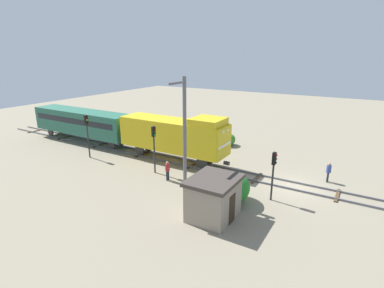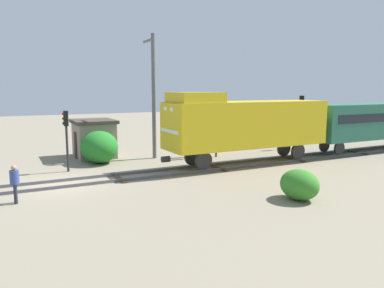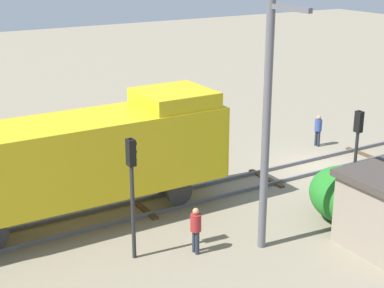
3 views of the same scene
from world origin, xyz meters
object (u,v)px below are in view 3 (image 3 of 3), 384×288
object	(u,v)px
locomotive	(89,154)
traffic_signal_mid	(132,177)
worker_by_signal	(196,227)
worker_near_track	(318,128)
catenary_mast	(268,122)
traffic_signal_near	(358,136)

from	to	relation	value
locomotive	traffic_signal_mid	xyz separation A→B (m)	(-3.40, -0.16, 0.19)
locomotive	worker_by_signal	bearing A→B (deg)	-153.25
worker_near_track	catenary_mast	distance (m)	12.52
worker_near_track	locomotive	bearing A→B (deg)	-39.45
traffic_signal_near	traffic_signal_mid	size ratio (longest dim) A/B	0.86
locomotive	catenary_mast	distance (m)	6.93
locomotive	worker_near_track	world-z (taller)	locomotive
worker_near_track	traffic_signal_mid	bearing A→B (deg)	-26.24
traffic_signal_mid	worker_by_signal	bearing A→B (deg)	-112.18
worker_by_signal	locomotive	bearing A→B (deg)	-60.28
traffic_signal_near	catenary_mast	size ratio (longest dim) A/B	0.42
traffic_signal_near	worker_near_track	world-z (taller)	traffic_signal_near
traffic_signal_mid	catenary_mast	bearing A→B (deg)	-111.50
worker_by_signal	traffic_signal_mid	bearing A→B (deg)	-19.22
traffic_signal_mid	worker_near_track	xyz separation A→B (m)	(5.80, -13.59, -1.97)
locomotive	traffic_signal_near	size ratio (longest dim) A/B	3.16
traffic_signal_mid	catenary_mast	xyz separation A→B (m)	(-1.66, -4.21, 1.67)
traffic_signal_near	worker_by_signal	xyz separation A→B (m)	(-1.00, 8.56, -1.57)
worker_by_signal	catenary_mast	size ratio (longest dim) A/B	0.19
locomotive	traffic_signal_mid	size ratio (longest dim) A/B	2.72
traffic_signal_near	worker_by_signal	distance (m)	8.76
locomotive	traffic_signal_near	world-z (taller)	locomotive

